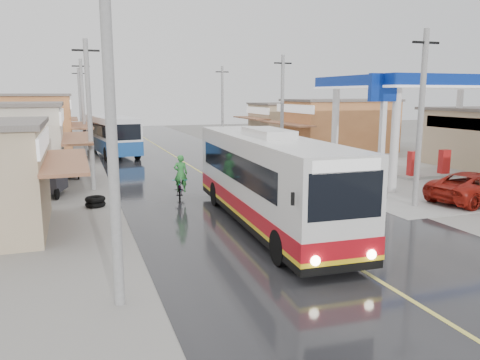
{
  "coord_description": "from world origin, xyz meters",
  "views": [
    {
      "loc": [
        -7.82,
        -17.33,
        5.19
      ],
      "look_at": [
        -1.48,
        0.54,
        1.68
      ],
      "focal_mm": 35.0,
      "sensor_mm": 36.0,
      "label": 1
    }
  ],
  "objects_px": {
    "cyclist": "(180,185)",
    "tricycle_far": "(50,179)",
    "second_bus": "(112,135)",
    "jeepney": "(476,187)",
    "tricycle_near": "(68,164)",
    "tyre_stack": "(95,202)",
    "coach_bus": "(267,180)"
  },
  "relations": [
    {
      "from": "cyclist",
      "to": "tricycle_far",
      "type": "xyz_separation_m",
      "value": [
        -6.11,
        2.99,
        0.17
      ]
    },
    {
      "from": "second_bus",
      "to": "tricycle_far",
      "type": "distance_m",
      "value": 16.25
    },
    {
      "from": "jeepney",
      "to": "tricycle_far",
      "type": "bearing_deg",
      "value": 56.02
    },
    {
      "from": "second_bus",
      "to": "cyclist",
      "type": "height_order",
      "value": "second_bus"
    },
    {
      "from": "second_bus",
      "to": "tricycle_near",
      "type": "xyz_separation_m",
      "value": [
        -3.49,
        -10.22,
        -0.89
      ]
    },
    {
      "from": "tyre_stack",
      "to": "tricycle_far",
      "type": "bearing_deg",
      "value": 123.56
    },
    {
      "from": "coach_bus",
      "to": "tricycle_far",
      "type": "bearing_deg",
      "value": 136.64
    },
    {
      "from": "cyclist",
      "to": "tricycle_far",
      "type": "bearing_deg",
      "value": 166.38
    },
    {
      "from": "coach_bus",
      "to": "tyre_stack",
      "type": "bearing_deg",
      "value": 141.23
    },
    {
      "from": "tricycle_far",
      "to": "tyre_stack",
      "type": "relative_size",
      "value": 2.53
    },
    {
      "from": "jeepney",
      "to": "tricycle_near",
      "type": "bearing_deg",
      "value": 42.71
    },
    {
      "from": "second_bus",
      "to": "tricycle_near",
      "type": "height_order",
      "value": "second_bus"
    },
    {
      "from": "tricycle_near",
      "to": "tyre_stack",
      "type": "bearing_deg",
      "value": -81.9
    },
    {
      "from": "coach_bus",
      "to": "tricycle_far",
      "type": "xyz_separation_m",
      "value": [
        -8.37,
        8.67,
        -0.94
      ]
    },
    {
      "from": "jeepney",
      "to": "tyre_stack",
      "type": "relative_size",
      "value": 5.62
    },
    {
      "from": "coach_bus",
      "to": "tricycle_far",
      "type": "relative_size",
      "value": 5.25
    },
    {
      "from": "tricycle_near",
      "to": "tricycle_far",
      "type": "height_order",
      "value": "tricycle_far"
    },
    {
      "from": "jeepney",
      "to": "tricycle_far",
      "type": "height_order",
      "value": "tricycle_far"
    },
    {
      "from": "coach_bus",
      "to": "tricycle_far",
      "type": "height_order",
      "value": "coach_bus"
    },
    {
      "from": "tricycle_far",
      "to": "tricycle_near",
      "type": "bearing_deg",
      "value": 97.02
    },
    {
      "from": "tyre_stack",
      "to": "coach_bus",
      "type": "bearing_deg",
      "value": -41.44
    },
    {
      "from": "cyclist",
      "to": "tricycle_near",
      "type": "relative_size",
      "value": 1.12
    },
    {
      "from": "second_bus",
      "to": "cyclist",
      "type": "distance_m",
      "value": 18.74
    },
    {
      "from": "coach_bus",
      "to": "cyclist",
      "type": "height_order",
      "value": "coach_bus"
    },
    {
      "from": "tyre_stack",
      "to": "jeepney",
      "type": "bearing_deg",
      "value": -16.44
    },
    {
      "from": "second_bus",
      "to": "tricycle_near",
      "type": "bearing_deg",
      "value": -116.35
    },
    {
      "from": "tricycle_near",
      "to": "coach_bus",
      "type": "bearing_deg",
      "value": -61.89
    },
    {
      "from": "coach_bus",
      "to": "tyre_stack",
      "type": "height_order",
      "value": "coach_bus"
    },
    {
      "from": "tricycle_near",
      "to": "tricycle_far",
      "type": "relative_size",
      "value": 0.85
    },
    {
      "from": "cyclist",
      "to": "tricycle_near",
      "type": "xyz_separation_m",
      "value": [
        -5.26,
        8.42,
        0.14
      ]
    },
    {
      "from": "coach_bus",
      "to": "tyre_stack",
      "type": "relative_size",
      "value": 13.26
    },
    {
      "from": "tricycle_near",
      "to": "tyre_stack",
      "type": "height_order",
      "value": "tricycle_near"
    }
  ]
}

